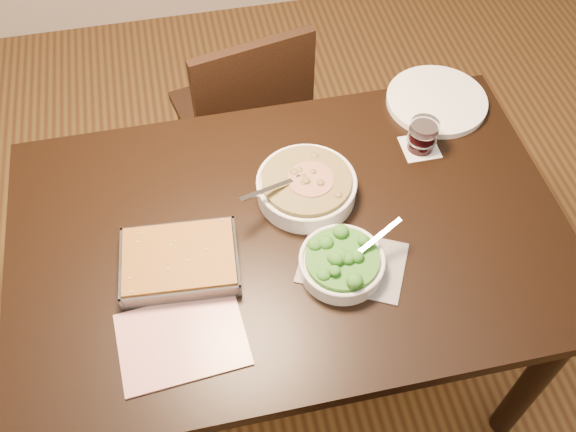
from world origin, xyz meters
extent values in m
plane|color=#462914|center=(0.00, 0.00, 0.00)|extent=(4.00, 4.00, 0.00)
cube|color=black|center=(0.00, 0.00, 0.73)|extent=(1.40, 0.90, 0.04)
cube|color=black|center=(0.00, 0.00, 0.66)|extent=(1.26, 0.76, 0.08)
cylinder|color=black|center=(0.62, -0.37, 0.35)|extent=(0.07, 0.07, 0.71)
cylinder|color=black|center=(-0.62, 0.37, 0.35)|extent=(0.07, 0.07, 0.71)
cylinder|color=black|center=(0.62, 0.37, 0.35)|extent=(0.07, 0.07, 0.71)
cube|color=#B43337|center=(-0.30, -0.24, 0.75)|extent=(0.30, 0.23, 0.01)
cube|color=#26282E|center=(0.13, -0.13, 0.75)|extent=(0.30, 0.27, 0.00)
cube|color=white|center=(0.41, 0.20, 0.75)|extent=(0.10, 0.10, 0.00)
cylinder|color=white|center=(0.07, 0.10, 0.78)|extent=(0.26, 0.26, 0.05)
torus|color=white|center=(0.07, 0.10, 0.80)|extent=(0.26, 0.26, 0.01)
cylinder|color=#32230D|center=(0.07, 0.10, 0.81)|extent=(0.23, 0.23, 0.02)
cube|color=silver|center=(0.00, 0.07, 0.82)|extent=(0.15, 0.08, 0.05)
cylinder|color=maroon|center=(0.08, 0.10, 0.82)|extent=(0.12, 0.12, 0.00)
cylinder|color=white|center=(0.10, -0.14, 0.77)|extent=(0.20, 0.20, 0.04)
torus|color=white|center=(0.10, -0.14, 0.79)|extent=(0.21, 0.21, 0.01)
cylinder|color=#1F4510|center=(0.10, -0.14, 0.80)|extent=(0.18, 0.18, 0.02)
cube|color=silver|center=(0.16, -0.11, 0.81)|extent=(0.13, 0.06, 0.04)
cube|color=silver|center=(-0.28, -0.05, 0.75)|extent=(0.29, 0.23, 0.01)
cube|color=#60300D|center=(-0.28, -0.05, 0.78)|extent=(0.28, 0.21, 0.04)
cube|color=silver|center=(-0.27, 0.05, 0.77)|extent=(0.28, 0.03, 0.04)
cube|color=silver|center=(-0.29, -0.15, 0.77)|extent=(0.28, 0.03, 0.04)
cube|color=silver|center=(-0.14, -0.06, 0.77)|extent=(0.02, 0.20, 0.04)
cube|color=silver|center=(-0.42, -0.04, 0.77)|extent=(0.02, 0.20, 0.04)
cylinder|color=black|center=(0.41, 0.20, 0.79)|extent=(0.07, 0.07, 0.07)
cylinder|color=silver|center=(0.41, 0.20, 0.83)|extent=(0.08, 0.08, 0.02)
cylinder|color=white|center=(0.52, 0.36, 0.76)|extent=(0.29, 0.29, 0.02)
cube|color=black|center=(-0.02, 0.78, 0.41)|extent=(0.48, 0.48, 0.04)
cylinder|color=black|center=(0.11, 0.98, 0.20)|extent=(0.03, 0.03, 0.39)
cylinder|color=black|center=(0.18, 0.65, 0.20)|extent=(0.03, 0.03, 0.39)
cylinder|color=black|center=(-0.23, 0.91, 0.20)|extent=(0.03, 0.03, 0.39)
cylinder|color=black|center=(-0.15, 0.57, 0.20)|extent=(0.03, 0.03, 0.39)
cube|color=black|center=(0.02, 0.60, 0.64)|extent=(0.40, 0.12, 0.43)
camera|label=1|loc=(-0.20, -0.91, 2.06)|focal=40.00mm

